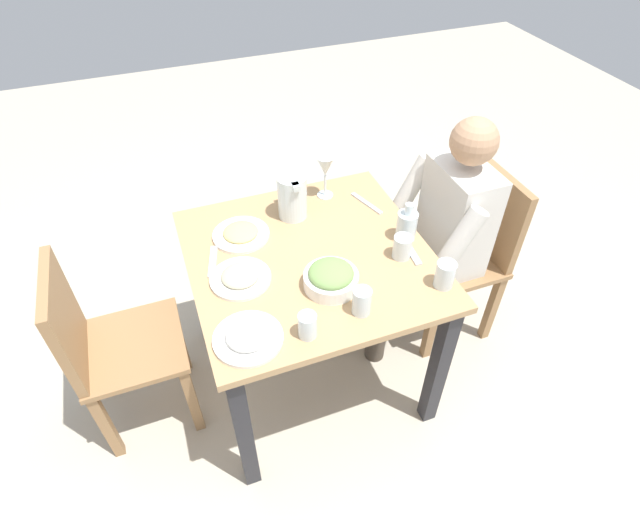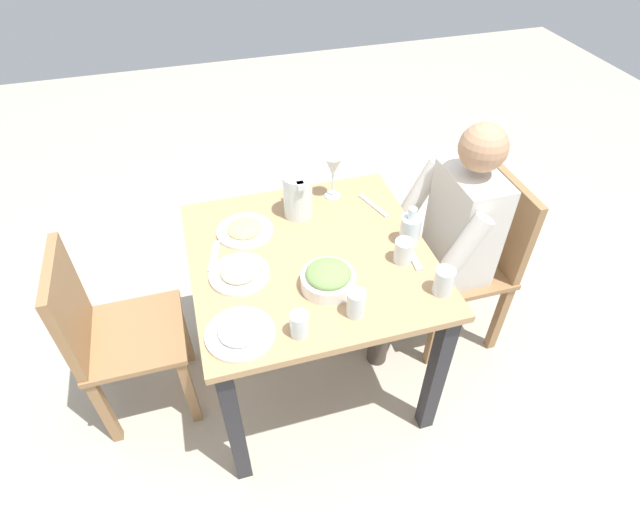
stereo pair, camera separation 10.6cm
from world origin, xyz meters
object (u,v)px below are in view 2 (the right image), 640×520
Objects in this scene: water_pitcher at (298,195)px; oil_carafe at (410,231)px; dining_table at (311,278)px; chair_near at (477,255)px; wine_glass at (333,169)px; salad_bowl at (328,278)px; chair_far at (109,331)px; plate_fries at (245,230)px; water_glass_near_left at (403,251)px; water_glass_far_right at (356,304)px; water_glass_by_pitcher at (299,325)px; plate_yoghurt at (240,332)px; diner_near at (442,239)px; plate_beans at (239,273)px; water_glass_far_left at (444,281)px.

water_pitcher is 0.48m from oil_carafe.
chair_near reaches higher than dining_table.
wine_glass reaches higher than dining_table.
oil_carafe is (0.15, -0.37, 0.01)m from salad_bowl.
water_pitcher is at bearing 51.43° from oil_carafe.
wine_glass is (0.28, -1.01, 0.40)m from chair_far.
dining_table is 0.48m from wine_glass.
water_pitcher is at bearing -76.23° from plate_fries.
oil_carafe is (-0.10, -1.21, 0.32)m from chair_far.
wine_glass is (0.47, 0.13, 0.10)m from water_glass_near_left.
water_glass_by_pitcher is at bearing 98.82° from water_glass_far_right.
salad_bowl is 2.12× the size of water_glass_by_pitcher.
salad_bowl is at bearing 18.93° from water_glass_far_right.
water_glass_by_pitcher is at bearing -122.32° from chair_far.
chair_far is 4.45× the size of wine_glass.
wine_glass is 0.44m from oil_carafe.
water_pitcher is (0.20, 0.80, 0.36)m from chair_near.
plate_fries is at bearing 68.64° from oil_carafe.
dining_table is 3.97× the size of plate_yoghurt.
chair_far reaches higher than water_glass_far_right.
plate_fries is 0.66m from oil_carafe.
dining_table is 0.33m from plate_fries.
water_pitcher reaches higher than salad_bowl.
water_glass_near_left is at bearing -111.31° from dining_table.
salad_bowl is 0.86× the size of plate_yoghurt.
plate_yoghurt is 0.20m from water_glass_by_pitcher.
chair_far is 0.75× the size of diner_near.
plate_beans is (-0.30, 0.30, -0.08)m from water_pitcher.
oil_carafe is at bearing -128.57° from water_pitcher.
water_glass_far_left reaches higher than water_glass_near_left.
water_pitcher is at bearing -0.28° from salad_bowl.
salad_bowl is at bearing -148.50° from plate_fries.
plate_beans is at bearing 81.68° from water_glass_near_left.
chair_near is 8.44× the size of water_glass_far_left.
plate_fries is 0.61m from water_glass_far_right.
dining_table is 9.83× the size of water_glass_near_left.
salad_bowl is 0.31m from water_glass_near_left.
diner_near is 0.69m from water_glass_far_right.
oil_carafe reaches higher than plate_beans.
chair_far is 0.61m from plate_beans.
salad_bowl is 0.24m from water_glass_by_pitcher.
diner_near reaches higher than wine_glass.
wine_glass is at bearing -25.05° from water_glass_by_pitcher.
wine_glass is at bearing -51.12° from plate_beans.
water_glass_near_left is (-0.19, 0.29, 0.16)m from diner_near.
diner_near is at bearing -60.20° from water_glass_by_pitcher.
chair_near is at bearing -90.00° from diner_near.
chair_far reaches higher than salad_bowl.
water_glass_by_pitcher is at bearing -171.69° from plate_fries.
water_glass_far_left is at bearing -159.80° from water_glass_near_left.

